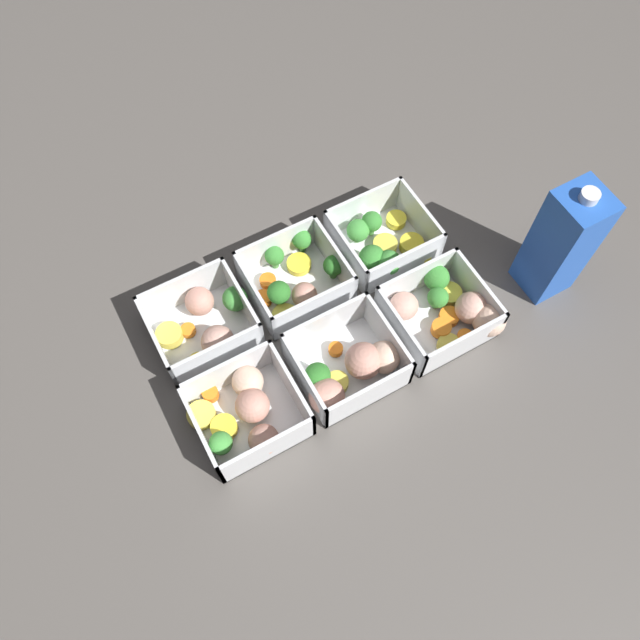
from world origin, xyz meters
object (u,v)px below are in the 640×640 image
Objects in this scene: container_near_left at (381,244)px; container_far_right at (246,412)px; container_far_center at (350,368)px; container_near_right at (206,324)px; container_near_center at (296,280)px; juice_carton at (561,243)px; container_far_left at (448,310)px.

container_near_left is 0.32m from container_far_right.
container_far_center is (0.14, 0.15, 0.00)m from container_near_left.
container_near_right is 0.98× the size of container_far_right.
juice_carton is (-0.32, 0.16, 0.07)m from container_near_center.
container_far_left is 0.17m from container_far_center.
container_near_left and container_near_right have the same top height.
container_far_left is at bearing 99.54° from container_near_left.
container_near_center is 0.98× the size of container_near_right.
juice_carton is at bearing 179.19° from container_far_center.
container_near_left is at bearing 179.05° from container_near_right.
container_far_right is 0.48m from juice_carton.
container_near_right is 0.21m from container_far_center.
juice_carton reaches higher than container_far_left.
juice_carton is (-0.48, 0.02, 0.07)m from container_far_right.
container_near_center and container_far_left have the same top height.
container_near_right is at bearing -93.15° from container_far_right.
juice_carton reaches higher than container_near_center.
container_near_left is 1.04× the size of container_near_center.
container_far_right is at bearing -0.70° from container_far_left.
container_far_center and container_far_right have the same top height.
container_near_right is (0.28, -0.00, -0.00)m from container_near_left.
container_far_right is at bearing -2.16° from juice_carton.
container_far_right is (0.32, -0.00, -0.00)m from container_far_left.
juice_carton is at bearing 153.42° from container_near_center.
container_far_center is at bearing 131.94° from container_near_right.
container_near_center is at bearing -90.76° from container_far_center.
container_near_center is 0.37m from juice_carton.
container_far_left is at bearing 154.46° from container_near_right.
container_near_left is 0.72× the size of juice_carton.
container_near_center is 0.14m from container_near_right.
juice_carton is (-0.16, 0.01, 0.07)m from container_far_left.
juice_carton is at bearing 177.84° from container_far_right.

